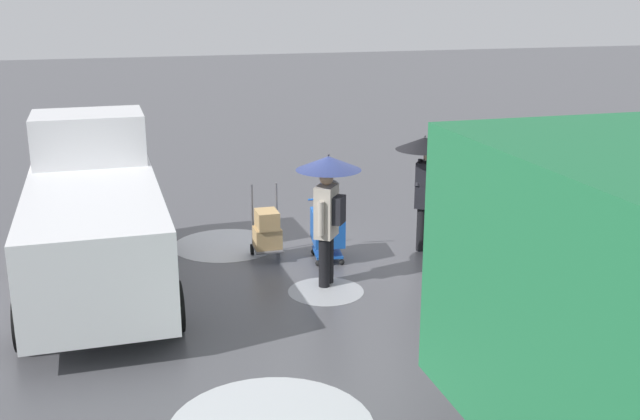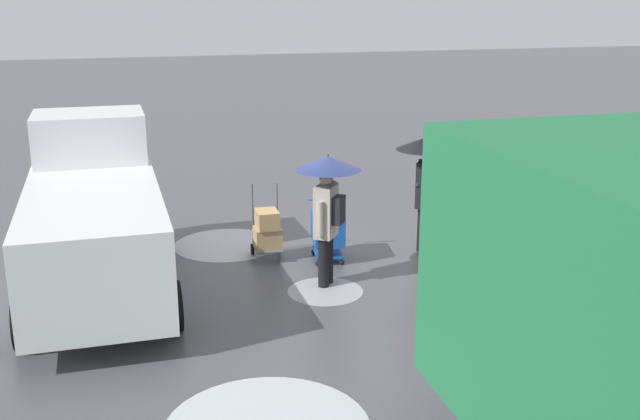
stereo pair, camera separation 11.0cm
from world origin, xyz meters
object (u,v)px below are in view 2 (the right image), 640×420
Objects in this scene: cargo_van_parked_right at (95,219)px; pedestrian_pink_side at (427,167)px; hand_dolly_boxes at (267,231)px; shopping_cart_vendor at (328,229)px; pedestrian_black_side at (328,190)px.

cargo_van_parked_right reaches higher than pedestrian_pink_side.
pedestrian_pink_side is (-2.85, 0.37, 1.06)m from hand_dolly_boxes.
pedestrian_black_side is (0.33, 1.09, 1.00)m from shopping_cart_vendor.
cargo_van_parked_right reaches higher than hand_dolly_boxes.
cargo_van_parked_right is at bearing 4.63° from shopping_cart_vendor.
pedestrian_black_side is (2.16, 1.05, -0.01)m from pedestrian_pink_side.
pedestrian_pink_side reaches higher than hand_dolly_boxes.
pedestrian_pink_side is at bearing 178.77° from shopping_cart_vendor.
pedestrian_black_side reaches higher than hand_dolly_boxes.
pedestrian_pink_side is at bearing -154.17° from pedestrian_black_side.
pedestrian_pink_side is 1.00× the size of pedestrian_black_side.
cargo_van_parked_right is 3.67m from pedestrian_black_side.
cargo_van_parked_right is 3.03m from hand_dolly_boxes.
shopping_cart_vendor is 0.49× the size of pedestrian_black_side.
shopping_cart_vendor is at bearing -106.81° from pedestrian_black_side.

